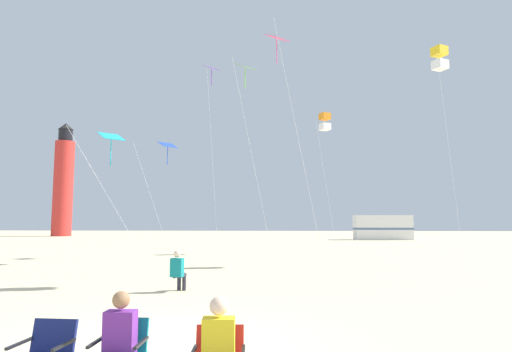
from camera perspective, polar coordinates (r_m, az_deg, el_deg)
The scene contains 15 objects.
ground at distance 7.75m, azimuth -13.20°, elevation -20.35°, with size 200.00×200.00×0.00m, color beige.
camp_chair_navy at distance 5.86m, azimuth -25.35°, elevation -19.66°, with size 0.57×0.58×0.82m.
camp_chair_teal at distance 5.65m, azimuth -16.93°, elevation -20.52°, with size 0.57×0.59×0.82m.
spectator_teal_chair at distance 5.50m, azimuth -17.40°, elevation -19.71°, with size 0.35×0.51×1.16m.
spectator_red_chair at distance 4.93m, azimuth -4.93°, elevation -21.60°, with size 0.36×0.53×1.16m.
kite_flyer_standing at distance 13.03m, azimuth -9.98°, elevation -11.78°, with size 0.39×0.54×1.16m.
kite_diamond_rainbow at distance 20.84m, azimuth 2.89°, elevation 16.24°, with size 2.62×2.62×10.50m.
kite_box_gold at distance 24.48m, azimuth 22.55°, elevation 13.77°, with size 0.99×0.99×10.63m.
kite_diamond_cyan at distance 19.06m, azimuth -18.12°, elevation 4.34°, with size 2.96×2.78×5.67m.
kite_diamond_violet at distance 29.72m, azimuth -5.73°, elevation 12.61°, with size 1.22×1.22×12.21m.
kite_box_orange at distance 30.01m, azimuth 8.85°, elevation 6.88°, with size 1.22×1.05×9.20m.
kite_diamond_blue at distance 26.20m, azimuth -11.39°, elevation 3.48°, with size 2.61×2.36×6.65m.
kite_diamond_lime at distance 23.99m, azimuth -1.34°, elevation 12.94°, with size 2.10×2.10×10.39m.
lighthouse_distant at distance 71.39m, azimuth -23.52°, elevation -0.79°, with size 2.80×2.80×16.80m.
rv_van_white at distance 53.37m, azimuth 15.97°, elevation -6.39°, with size 6.55×2.66×2.80m.
Camera 1 is at (2.27, -7.16, 1.94)m, focal length 31.11 mm.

